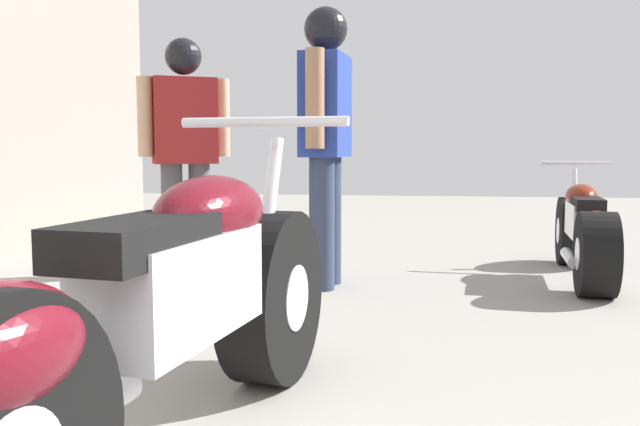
# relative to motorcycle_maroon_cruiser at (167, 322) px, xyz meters

# --- Properties ---
(ground_plane) EXTENTS (18.44, 18.44, 0.00)m
(ground_plane) POSITION_rel_motorcycle_maroon_cruiser_xyz_m (0.47, 1.89, -0.44)
(ground_plane) COLOR gray
(motorcycle_maroon_cruiser) EXTENTS (0.73, 2.22, 1.04)m
(motorcycle_maroon_cruiser) POSITION_rel_motorcycle_maroon_cruiser_xyz_m (0.00, 0.00, 0.00)
(motorcycle_maroon_cruiser) COLOR black
(motorcycle_maroon_cruiser) RESTS_ON ground_plane
(motorcycle_black_naked) EXTENTS (0.52, 1.75, 0.81)m
(motorcycle_black_naked) POSITION_rel_motorcycle_maroon_cruiser_xyz_m (1.85, 3.14, -0.11)
(motorcycle_black_naked) COLOR black
(motorcycle_black_naked) RESTS_ON ground_plane
(mechanic_in_blue) EXTENTS (0.64, 0.42, 1.70)m
(mechanic_in_blue) POSITION_rel_motorcycle_maroon_cruiser_xyz_m (-0.97, 3.01, 0.58)
(mechanic_in_blue) COLOR #4C4C4C
(mechanic_in_blue) RESTS_ON ground_plane
(mechanic_with_helmet) EXTENTS (0.30, 0.72, 1.82)m
(mechanic_with_helmet) POSITION_rel_motorcycle_maroon_cruiser_xyz_m (0.10, 2.67, 0.65)
(mechanic_with_helmet) COLOR #2D3851
(mechanic_with_helmet) RESTS_ON ground_plane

